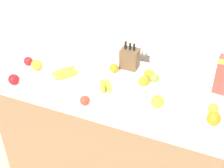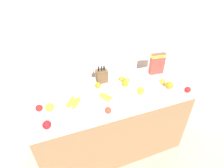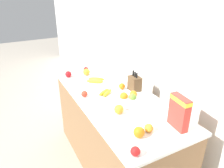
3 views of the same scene
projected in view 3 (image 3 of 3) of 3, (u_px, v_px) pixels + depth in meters
The scene contains 17 objects.
ground_plane at pixel (115, 163), 2.70m from camera, with size 14.00×14.00×0.00m, color #B2A899.
wall_back at pixel (163, 55), 2.41m from camera, with size 9.00×0.06×2.60m.
counter at pixel (115, 132), 2.50m from camera, with size 1.82×0.78×0.94m.
knife_block at pixel (135, 83), 2.41m from camera, with size 0.14×0.11×0.25m.
cereal_box at pixel (179, 111), 1.76m from camera, with size 0.20×0.09×0.28m.
fruit_bowl at pixel (130, 99), 2.16m from camera, with size 0.26×0.26×0.12m.
banana_bunch_left at pixel (106, 92), 2.35m from camera, with size 0.16×0.20×0.04m.
banana_bunch_right at pixel (95, 80), 2.64m from camera, with size 0.21×0.24×0.04m.
apple_middle at pixel (135, 151), 1.51m from camera, with size 0.07×0.07×0.07m, color red.
apple_rightmost at pixel (68, 74), 2.75m from camera, with size 0.08×0.08×0.08m, color #A31419.
apple_rear at pixel (84, 94), 2.28m from camera, with size 0.07×0.07×0.07m, color red.
apple_by_knife_block at pixel (86, 70), 2.91m from camera, with size 0.07×0.07×0.07m, color red.
orange_back_center at pixel (119, 109), 1.99m from camera, with size 0.09×0.09×0.09m, color orange.
orange_mid_right at pixel (86, 72), 2.81m from camera, with size 0.09×0.09×0.09m, color orange.
orange_mid_left at pixel (139, 132), 1.69m from camera, with size 0.09×0.09×0.09m, color orange.
orange_front_center at pixel (122, 86), 2.45m from camera, with size 0.07×0.07×0.07m, color orange.
orange_front_right at pixel (149, 128), 1.75m from camera, with size 0.07×0.07×0.07m, color orange.
Camera 3 is at (1.78, -0.98, 2.04)m, focal length 35.00 mm.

